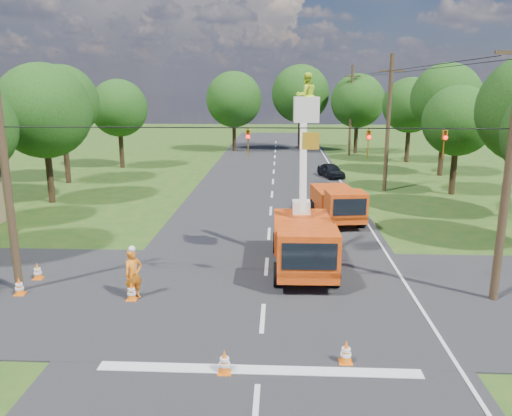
# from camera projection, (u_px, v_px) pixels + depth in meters

# --- Properties ---
(ground) EXTENTS (140.00, 140.00, 0.00)m
(ground) POSITION_uv_depth(u_px,v_px,m) (272.00, 195.00, 36.37)
(ground) COLOR #224D17
(ground) RESTS_ON ground
(road_main) EXTENTS (12.00, 100.00, 0.06)m
(road_main) POSITION_uv_depth(u_px,v_px,m) (272.00, 195.00, 36.37)
(road_main) COLOR black
(road_main) RESTS_ON ground
(road_cross) EXTENTS (56.00, 10.00, 0.07)m
(road_cross) POSITION_uv_depth(u_px,v_px,m) (264.00, 295.00, 18.91)
(road_cross) COLOR black
(road_cross) RESTS_ON ground
(stop_bar) EXTENTS (9.00, 0.45, 0.02)m
(stop_bar) POSITION_uv_depth(u_px,v_px,m) (259.00, 371.00, 13.86)
(stop_bar) COLOR silver
(stop_bar) RESTS_ON ground
(edge_line) EXTENTS (0.12, 90.00, 0.02)m
(edge_line) POSITION_uv_depth(u_px,v_px,m) (349.00, 196.00, 36.11)
(edge_line) COLOR silver
(edge_line) RESTS_ON ground
(bucket_truck) EXTENTS (2.68, 6.48, 8.25)m
(bucket_truck) POSITION_uv_depth(u_px,v_px,m) (304.00, 231.00, 21.15)
(bucket_truck) COLOR #EC4C10
(bucket_truck) RESTS_ON ground
(second_truck) EXTENTS (2.87, 5.92, 2.13)m
(second_truck) POSITION_uv_depth(u_px,v_px,m) (338.00, 203.00, 29.09)
(second_truck) COLOR #EC4C10
(second_truck) RESTS_ON ground
(ground_worker) EXTENTS (0.82, 0.81, 1.91)m
(ground_worker) POSITION_uv_depth(u_px,v_px,m) (133.00, 274.00, 18.41)
(ground_worker) COLOR orange
(ground_worker) RESTS_ON ground
(distant_car) EXTENTS (2.46, 3.84, 1.22)m
(distant_car) POSITION_uv_depth(u_px,v_px,m) (331.00, 171.00, 43.20)
(distant_car) COLOR black
(distant_car) RESTS_ON ground
(traffic_cone_0) EXTENTS (0.38, 0.38, 0.71)m
(traffic_cone_0) POSITION_uv_depth(u_px,v_px,m) (224.00, 362.00, 13.67)
(traffic_cone_0) COLOR orange
(traffic_cone_0) RESTS_ON ground
(traffic_cone_1) EXTENTS (0.38, 0.38, 0.71)m
(traffic_cone_1) POSITION_uv_depth(u_px,v_px,m) (346.00, 352.00, 14.18)
(traffic_cone_1) COLOR orange
(traffic_cone_1) RESTS_ON ground
(traffic_cone_2) EXTENTS (0.38, 0.38, 0.71)m
(traffic_cone_2) POSITION_uv_depth(u_px,v_px,m) (292.00, 239.00, 24.67)
(traffic_cone_2) COLOR orange
(traffic_cone_2) RESTS_ON ground
(traffic_cone_3) EXTENTS (0.38, 0.38, 0.71)m
(traffic_cone_3) POSITION_uv_depth(u_px,v_px,m) (334.00, 219.00, 28.35)
(traffic_cone_3) COLOR orange
(traffic_cone_3) RESTS_ON ground
(traffic_cone_4) EXTENTS (0.38, 0.38, 0.71)m
(traffic_cone_4) POSITION_uv_depth(u_px,v_px,m) (131.00, 291.00, 18.37)
(traffic_cone_4) COLOR orange
(traffic_cone_4) RESTS_ON ground
(traffic_cone_5) EXTENTS (0.38, 0.38, 0.71)m
(traffic_cone_5) POSITION_uv_depth(u_px,v_px,m) (19.00, 286.00, 18.82)
(traffic_cone_5) COLOR orange
(traffic_cone_5) RESTS_ON ground
(traffic_cone_6) EXTENTS (0.38, 0.38, 0.71)m
(traffic_cone_6) POSITION_uv_depth(u_px,v_px,m) (37.00, 271.00, 20.36)
(traffic_cone_6) COLOR orange
(traffic_cone_6) RESTS_ON ground
(traffic_cone_7) EXTENTS (0.38, 0.38, 0.71)m
(traffic_cone_7) POSITION_uv_depth(u_px,v_px,m) (332.00, 204.00, 31.94)
(traffic_cone_7) COLOR orange
(traffic_cone_7) RESTS_ON ground
(pole_right_near) EXTENTS (1.80, 0.30, 10.00)m
(pole_right_near) POSITION_uv_depth(u_px,v_px,m) (509.00, 163.00, 17.30)
(pole_right_near) COLOR #4C3823
(pole_right_near) RESTS_ON ground
(pole_right_mid) EXTENTS (1.80, 0.30, 10.00)m
(pole_right_mid) POSITION_uv_depth(u_px,v_px,m) (388.00, 123.00, 36.71)
(pole_right_mid) COLOR #4C3823
(pole_right_mid) RESTS_ON ground
(pole_right_far) EXTENTS (1.80, 0.30, 10.00)m
(pole_right_far) POSITION_uv_depth(u_px,v_px,m) (351.00, 110.00, 56.11)
(pole_right_far) COLOR #4C3823
(pole_right_far) RESTS_ON ground
(pole_left) EXTENTS (0.30, 0.30, 9.00)m
(pole_left) POSITION_uv_depth(u_px,v_px,m) (6.00, 176.00, 18.27)
(pole_left) COLOR #4C3823
(pole_left) RESTS_ON ground
(signal_span) EXTENTS (18.00, 0.29, 1.07)m
(signal_span) POSITION_uv_depth(u_px,v_px,m) (329.00, 140.00, 17.40)
(signal_span) COLOR black
(signal_span) RESTS_ON ground
(tree_left_d) EXTENTS (6.20, 6.20, 9.24)m
(tree_left_d) POSITION_uv_depth(u_px,v_px,m) (44.00, 111.00, 32.69)
(tree_left_d) COLOR #382616
(tree_left_d) RESTS_ON ground
(tree_left_e) EXTENTS (5.80, 5.80, 9.41)m
(tree_left_e) POSITION_uv_depth(u_px,v_px,m) (62.00, 102.00, 39.48)
(tree_left_e) COLOR #382616
(tree_left_e) RESTS_ON ground
(tree_left_f) EXTENTS (5.40, 5.40, 8.40)m
(tree_left_f) POSITION_uv_depth(u_px,v_px,m) (119.00, 108.00, 47.34)
(tree_left_f) COLOR #382616
(tree_left_f) RESTS_ON ground
(tree_right_c) EXTENTS (5.00, 5.00, 7.83)m
(tree_right_c) POSITION_uv_depth(u_px,v_px,m) (458.00, 121.00, 35.47)
(tree_right_c) COLOR #382616
(tree_right_c) RESTS_ON ground
(tree_right_d) EXTENTS (6.00, 6.00, 9.70)m
(tree_right_d) POSITION_uv_depth(u_px,v_px,m) (446.00, 99.00, 42.84)
(tree_right_d) COLOR #382616
(tree_right_d) RESTS_ON ground
(tree_right_e) EXTENTS (5.60, 5.60, 8.63)m
(tree_right_e) POSITION_uv_depth(u_px,v_px,m) (410.00, 105.00, 50.85)
(tree_right_e) COLOR #382616
(tree_right_e) RESTS_ON ground
(tree_far_a) EXTENTS (6.60, 6.60, 9.50)m
(tree_far_a) POSITION_uv_depth(u_px,v_px,m) (234.00, 99.00, 59.39)
(tree_far_a) COLOR #382616
(tree_far_a) RESTS_ON ground
(tree_far_b) EXTENTS (7.00, 7.00, 10.32)m
(tree_far_b) POSITION_uv_depth(u_px,v_px,m) (301.00, 94.00, 60.81)
(tree_far_b) COLOR #382616
(tree_far_b) RESTS_ON ground
(tree_far_c) EXTENTS (6.20, 6.20, 9.18)m
(tree_far_c) POSITION_uv_depth(u_px,v_px,m) (358.00, 101.00, 57.78)
(tree_far_c) COLOR #382616
(tree_far_c) RESTS_ON ground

